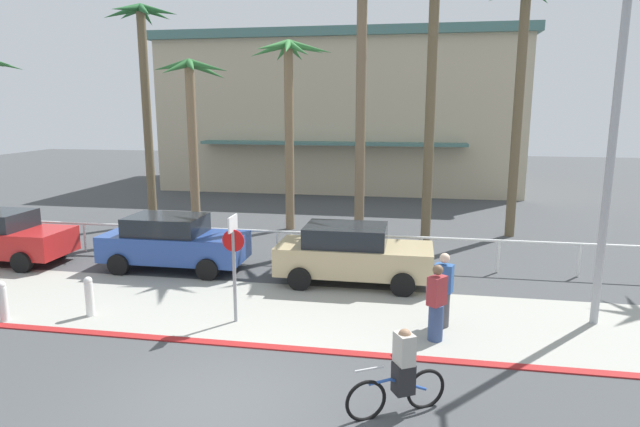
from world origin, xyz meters
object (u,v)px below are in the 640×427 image
at_px(palm_tree_6, 522,56).
at_px(palm_tree_4, 361,35).
at_px(pedestrian_1, 436,306).
at_px(bollard_2, 89,296).
at_px(streetlight_curb, 616,141).
at_px(bollard_1, 3,301).
at_px(car_tan_2, 352,254).
at_px(cyclist_blue_0, 401,374).
at_px(palm_tree_5, 433,36).
at_px(car_blue_1, 173,242).
at_px(palm_tree_1, 144,67).
at_px(palm_tree_2, 192,109).
at_px(pedestrian_0, 443,293).
at_px(palm_tree_3, 289,85).
at_px(car_red_0, 0,236).
at_px(stop_sign_bike_lane, 234,253).

bearing_deg(palm_tree_6, palm_tree_4, -160.37).
bearing_deg(pedestrian_1, bollard_2, -179.68).
bearing_deg(streetlight_curb, palm_tree_4, 132.30).
bearing_deg(palm_tree_6, streetlight_curb, -86.77).
xyz_separation_m(bollard_1, streetlight_curb, (13.69, 2.08, 3.76)).
height_order(bollard_2, car_tan_2, car_tan_2).
xyz_separation_m(car_tan_2, cyclist_blue_0, (1.57, -6.53, -0.18)).
height_order(palm_tree_5, cyclist_blue_0, palm_tree_5).
bearing_deg(palm_tree_6, car_blue_1, -150.09).
xyz_separation_m(streetlight_curb, car_blue_1, (-11.59, 2.57, -3.41)).
relative_size(palm_tree_4, palm_tree_6, 1.07).
bearing_deg(car_blue_1, streetlight_curb, -12.52).
height_order(palm_tree_1, car_blue_1, palm_tree_1).
relative_size(palm_tree_2, palm_tree_5, 0.67).
xyz_separation_m(palm_tree_4, pedestrian_0, (2.75, -7.47, -6.63)).
xyz_separation_m(palm_tree_5, car_tan_2, (-2.16, -5.52, -6.58)).
height_order(bollard_2, palm_tree_2, palm_tree_2).
relative_size(bollard_1, palm_tree_6, 0.11).
height_order(streetlight_curb, palm_tree_3, palm_tree_3).
relative_size(car_red_0, car_tan_2, 1.00).
xyz_separation_m(stop_sign_bike_lane, palm_tree_5, (4.53, 8.87, 5.77)).
bearing_deg(car_red_0, palm_tree_3, 38.23).
xyz_separation_m(streetlight_curb, car_tan_2, (-5.93, 2.20, -3.41)).
relative_size(palm_tree_3, car_blue_1, 1.72).
bearing_deg(car_tan_2, cyclist_blue_0, -76.45).
distance_m(car_red_0, pedestrian_0, 14.21).
bearing_deg(pedestrian_0, bollard_2, -174.17).
relative_size(bollard_2, palm_tree_5, 0.10).
bearing_deg(pedestrian_1, bollard_1, -176.00).
distance_m(stop_sign_bike_lane, palm_tree_3, 10.72).
height_order(stop_sign_bike_lane, palm_tree_2, palm_tree_2).
xyz_separation_m(palm_tree_2, cyclist_blue_0, (8.42, -11.63, -4.23)).
relative_size(streetlight_curb, pedestrian_0, 4.27).
height_order(palm_tree_5, palm_tree_6, palm_tree_5).
xyz_separation_m(bollard_1, palm_tree_4, (7.42, 8.98, 6.94)).
height_order(stop_sign_bike_lane, cyclist_blue_0, stop_sign_bike_lane).
bearing_deg(pedestrian_0, car_red_0, 168.46).
distance_m(car_blue_1, cyclist_blue_0, 10.00).
height_order(palm_tree_4, pedestrian_1, palm_tree_4).
height_order(streetlight_curb, car_tan_2, streetlight_curb).
xyz_separation_m(bollard_2, palm_tree_5, (8.11, 9.15, 6.94)).
height_order(cyclist_blue_0, pedestrian_0, pedestrian_0).
distance_m(palm_tree_4, car_tan_2, 8.09).
bearing_deg(stop_sign_bike_lane, palm_tree_3, 95.74).
height_order(palm_tree_6, cyclist_blue_0, palm_tree_6).
height_order(palm_tree_3, car_red_0, palm_tree_3).
height_order(bollard_2, palm_tree_1, palm_tree_1).
bearing_deg(car_red_0, palm_tree_6, 21.54).
distance_m(palm_tree_1, car_tan_2, 12.70).
relative_size(palm_tree_1, car_tan_2, 2.06).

